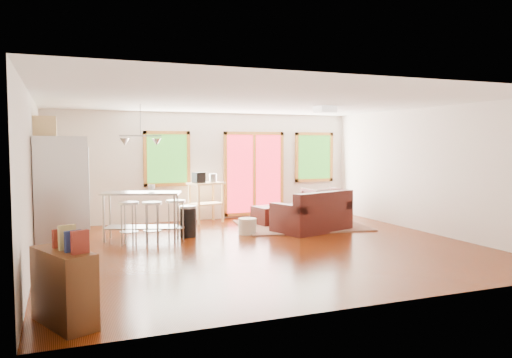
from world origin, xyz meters
name	(u,v)px	position (x,y,z in m)	size (l,w,h in m)	color
floor	(262,247)	(0.00, 0.00, -0.01)	(7.50, 7.00, 0.02)	#3C1202
ceiling	(262,100)	(0.00, 0.00, 2.61)	(7.50, 7.00, 0.02)	white
back_wall	(208,166)	(0.00, 3.51, 1.30)	(7.50, 0.02, 2.60)	silver
left_wall	(31,180)	(-3.76, 0.00, 1.30)	(0.02, 7.00, 2.60)	silver
right_wall	(431,170)	(3.76, 0.00, 1.30)	(0.02, 7.00, 2.60)	silver
front_wall	(380,192)	(0.00, -3.51, 1.30)	(7.50, 0.02, 2.60)	silver
window_left	(167,159)	(-1.00, 3.46, 1.50)	(1.10, 0.05, 1.30)	#28611A
french_doors	(254,174)	(1.20, 3.46, 1.10)	(1.60, 0.05, 2.10)	red
window_right	(314,157)	(2.90, 3.46, 1.50)	(1.10, 0.05, 1.30)	#28611A
rug	(301,225)	(1.67, 1.79, 0.01)	(2.72, 2.09, 0.03)	#53623C
loveseat	(313,215)	(1.61, 1.08, 0.34)	(1.81, 1.38, 0.86)	black
coffee_table	(297,209)	(1.70, 2.02, 0.36)	(1.22, 1.00, 0.42)	#3C1E0B
armchair	(324,202)	(2.58, 2.37, 0.44)	(0.85, 0.79, 0.87)	black
ottoman	(269,216)	(1.07, 2.20, 0.21)	(0.63, 0.63, 0.42)	black
pouf	(247,226)	(0.19, 1.27, 0.16)	(0.37, 0.37, 0.32)	beige
vase	(307,202)	(1.90, 1.93, 0.51)	(0.23, 0.23, 0.31)	silver
book	(318,200)	(2.15, 1.87, 0.55)	(0.23, 0.03, 0.30)	maroon
cabinets	(53,194)	(-3.49, 1.70, 0.93)	(0.64, 2.24, 2.30)	tan
refrigerator	(62,198)	(-3.34, 0.24, 0.98)	(0.82, 0.78, 1.96)	#B7BABC
island	(141,207)	(-1.91, 1.44, 0.64)	(1.57, 1.05, 0.93)	#B7BABC
cup	(151,187)	(-1.71, 1.52, 1.02)	(0.14, 0.11, 0.14)	white
bar_stool_a	(129,213)	(-2.21, 1.04, 0.59)	(0.49, 0.49, 0.79)	#B7BABC
bar_stool_b	(152,212)	(-1.78, 1.04, 0.58)	(0.45, 0.45, 0.77)	#B7BABC
bar_stool_c	(176,210)	(-1.30, 1.20, 0.57)	(0.46, 0.46, 0.77)	#B7BABC
trash_can	(188,221)	(-1.01, 1.42, 0.31)	(0.42, 0.42, 0.62)	black
kitchen_cart	(205,188)	(-0.20, 3.04, 0.81)	(0.89, 0.71, 1.19)	tan
bookshelf	(64,286)	(-3.35, -2.86, 0.40)	(0.65, 0.93, 1.02)	#3C1E0B
ceiling_flush	(325,110)	(1.60, 0.60, 2.53)	(0.35, 0.35, 0.12)	white
pendant_light	(141,141)	(-1.90, 1.50, 1.90)	(0.80, 0.18, 0.79)	gray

